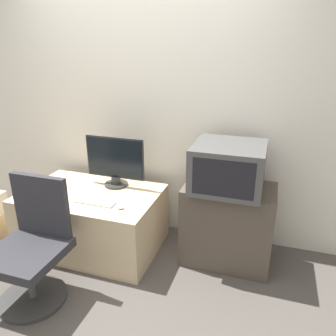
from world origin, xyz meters
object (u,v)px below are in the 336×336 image
(mouse, at_px, (120,207))
(office_chair, at_px, (32,249))
(main_monitor, at_px, (115,162))
(keyboard, at_px, (95,202))
(crt_tv, at_px, (228,167))

(mouse, relative_size, office_chair, 0.06)
(main_monitor, bearing_deg, mouse, -59.56)
(mouse, bearing_deg, main_monitor, 120.44)
(keyboard, distance_m, mouse, 0.26)
(main_monitor, distance_m, crt_tv, 1.07)
(office_chair, bearing_deg, main_monitor, 76.83)
(main_monitor, xyz_separation_m, keyboard, (-0.00, -0.40, -0.23))
(crt_tv, xyz_separation_m, office_chair, (-1.29, -0.88, -0.49))
(keyboard, distance_m, crt_tv, 1.17)
(mouse, xyz_separation_m, crt_tv, (0.81, 0.35, 0.33))
(main_monitor, bearing_deg, office_chair, -103.17)
(crt_tv, bearing_deg, keyboard, -163.18)
(crt_tv, bearing_deg, main_monitor, 175.87)
(main_monitor, bearing_deg, keyboard, -90.48)
(keyboard, height_order, office_chair, office_chair)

